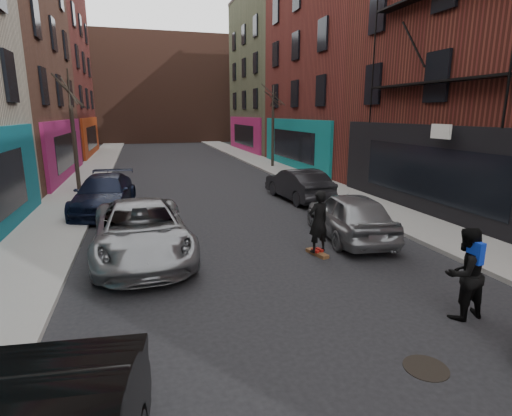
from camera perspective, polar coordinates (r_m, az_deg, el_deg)
sidewalk_left at (r=34.11m, az=-21.47°, el=6.01°), size 2.50×84.00×0.13m
sidewalk_right at (r=35.23m, az=-0.67°, el=7.15°), size 2.50×84.00×0.13m
buildings_right at (r=26.11m, az=25.42°, el=21.20°), size 12.00×56.00×16.00m
building_far at (r=59.90m, az=-13.72°, el=16.02°), size 40.00×10.00×14.00m
tree_left_far at (r=21.97m, az=-24.74°, el=10.81°), size 2.00×2.00×6.50m
tree_right_far at (r=29.26m, az=2.43°, el=12.65°), size 2.00×2.00×6.80m
parked_left_far at (r=11.51m, az=-16.04°, el=-3.07°), size 2.77×5.60×1.53m
parked_left_end at (r=17.29m, az=-20.85°, el=1.90°), size 2.59×5.25×1.47m
parked_right_far at (r=13.09m, az=13.17°, el=-0.95°), size 2.34×4.63×1.51m
parked_right_end at (r=18.49m, az=6.04°, el=3.39°), size 1.89×4.51×1.45m
skateboard at (r=11.52m, az=8.74°, el=-6.41°), size 0.41×0.83×0.10m
skateboarder at (r=11.24m, az=8.90°, el=-1.93°), size 0.73×0.57×1.77m
pedestrian at (r=8.77m, az=27.64°, el=-8.23°), size 0.94×0.76×1.83m
manhole at (r=7.31m, az=23.10°, el=-20.26°), size 0.76×0.76×0.01m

